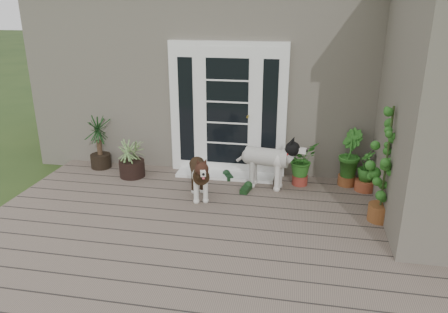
# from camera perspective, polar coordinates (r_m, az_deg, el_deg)

# --- Properties ---
(deck) EXTENTS (6.20, 4.60, 0.12)m
(deck) POSITION_cam_1_polar(r_m,az_deg,el_deg) (5.32, -1.66, -11.46)
(deck) COLOR #6B5B4C
(deck) RESTS_ON ground
(house_main) EXTENTS (7.40, 4.00, 3.10)m
(house_main) POSITION_cam_1_polar(r_m,az_deg,el_deg) (8.84, 4.20, 11.46)
(house_main) COLOR #665E54
(house_main) RESTS_ON ground
(door_unit) EXTENTS (1.90, 0.14, 2.15)m
(door_unit) POSITION_cam_1_polar(r_m,az_deg,el_deg) (6.94, 0.49, 6.24)
(door_unit) COLOR white
(door_unit) RESTS_ON deck
(door_step) EXTENTS (1.60, 0.40, 0.05)m
(door_step) POSITION_cam_1_polar(r_m,az_deg,el_deg) (7.07, 0.18, -2.43)
(door_step) COLOR white
(door_step) RESTS_ON deck
(brindle_dog) EXTENTS (0.56, 0.81, 0.62)m
(brindle_dog) POSITION_cam_1_polar(r_m,az_deg,el_deg) (6.21, -3.31, -2.87)
(brindle_dog) COLOR #312012
(brindle_dog) RESTS_ON deck
(white_dog) EXTENTS (0.92, 0.51, 0.73)m
(white_dog) POSITION_cam_1_polar(r_m,az_deg,el_deg) (6.57, 5.67, -1.17)
(white_dog) COLOR white
(white_dog) RESTS_ON deck
(spider_plant) EXTENTS (0.88, 0.88, 0.73)m
(spider_plant) POSITION_cam_1_polar(r_m,az_deg,el_deg) (7.11, -12.26, 0.17)
(spider_plant) COLOR #79965C
(spider_plant) RESTS_ON deck
(yucca) EXTENTS (0.65, 0.65, 0.94)m
(yucca) POSITION_cam_1_polar(r_m,az_deg,el_deg) (7.61, -16.30, 1.91)
(yucca) COLOR black
(yucca) RESTS_ON deck
(herb_a) EXTENTS (0.68, 0.68, 0.62)m
(herb_a) POSITION_cam_1_polar(r_m,az_deg,el_deg) (6.76, 10.16, -1.26)
(herb_a) COLOR #225217
(herb_a) RESTS_ON deck
(herb_b) EXTENTS (0.49, 0.49, 0.67)m
(herb_b) POSITION_cam_1_polar(r_m,az_deg,el_deg) (6.90, 16.18, -1.07)
(herb_b) COLOR #28611B
(herb_b) RESTS_ON deck
(herb_c) EXTENTS (0.31, 0.31, 0.49)m
(herb_c) POSITION_cam_1_polar(r_m,az_deg,el_deg) (6.82, 18.34, -2.39)
(herb_c) COLOR #1B4C15
(herb_c) RESTS_ON deck
(sapling) EXTENTS (0.60, 0.60, 1.59)m
(sapling) POSITION_cam_1_polar(r_m,az_deg,el_deg) (5.74, 20.76, -0.91)
(sapling) COLOR #1C631F
(sapling) RESTS_ON deck
(clog_left) EXTENTS (0.27, 0.34, 0.09)m
(clog_left) POSITION_cam_1_polar(r_m,az_deg,el_deg) (6.98, 0.54, -2.56)
(clog_left) COLOR black
(clog_left) RESTS_ON deck
(clog_right) EXTENTS (0.22, 0.36, 0.10)m
(clog_right) POSITION_cam_1_polar(r_m,az_deg,el_deg) (6.52, 2.96, -4.23)
(clog_right) COLOR black
(clog_right) RESTS_ON deck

